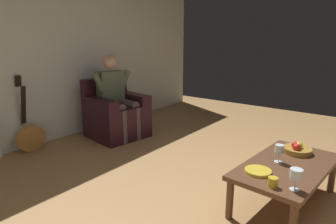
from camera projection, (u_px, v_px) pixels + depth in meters
The scene contains 11 objects.
ground_plane at pixel (269, 204), 2.67m from camera, with size 7.44×7.44×0.00m, color #AA7C4A.
wall_back at pixel (56, 45), 4.18m from camera, with size 6.24×0.06×2.69m, color silver.
armchair at pixel (116, 115), 4.42m from camera, with size 0.84×0.84×0.86m.
person_seated at pixel (116, 94), 4.33m from camera, with size 0.65×0.65×1.22m.
coffee_table at pixel (287, 169), 2.59m from camera, with size 1.18×0.70×0.38m.
guitar at pixel (30, 135), 3.85m from camera, with size 0.36×0.27×0.99m.
wine_glass_near at pixel (296, 175), 2.11m from camera, with size 0.09×0.09×0.16m.
wine_glass_far at pixel (279, 150), 2.59m from camera, with size 0.08×0.08×0.16m.
fruit_bowl at pixel (297, 149), 2.82m from camera, with size 0.26×0.26×0.11m.
decorative_dish at pixel (258, 171), 2.41m from camera, with size 0.21×0.21×0.02m, color gold.
candle_jar at pixel (273, 182), 2.18m from camera, with size 0.07×0.07×0.07m, color gold.
Camera 1 is at (2.45, 0.72, 1.46)m, focal length 31.70 mm.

